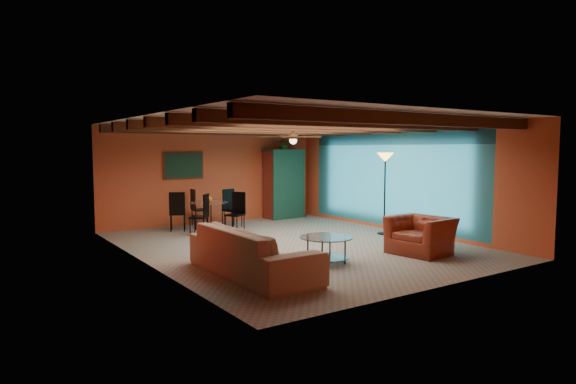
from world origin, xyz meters
TOP-DOWN VIEW (x-y plane):
  - room at (0.00, 0.11)m, footprint 6.52×8.01m
  - sofa at (-2.04, -1.77)m, footprint 1.09×2.76m
  - armchair at (1.60, -2.18)m, footprint 1.15×1.27m
  - coffee_table at (-0.48, -1.77)m, footprint 1.07×1.07m
  - dining_table at (-0.68, 2.85)m, footprint 2.32×2.32m
  - armoire at (2.20, 3.70)m, footprint 1.19×0.65m
  - floor_lamp at (2.65, -0.12)m, footprint 0.46×0.46m
  - ceiling_fan at (0.00, 0.00)m, footprint 1.50×1.50m
  - painting at (-0.90, 3.96)m, footprint 1.05×0.03m
  - potted_plant at (2.20, 3.70)m, footprint 0.52×0.49m
  - vase at (-0.68, 2.85)m, footprint 0.22×0.22m

SIDE VIEW (x-z plane):
  - coffee_table at x=-0.48m, z-range 0.00..0.50m
  - armchair at x=1.60m, z-range 0.00..0.75m
  - sofa at x=-2.04m, z-range 0.00..0.80m
  - dining_table at x=-0.68m, z-range 0.00..1.02m
  - floor_lamp at x=2.65m, z-range 0.00..2.01m
  - armoire at x=2.20m, z-range 0.00..2.02m
  - vase at x=-0.68m, z-range 1.02..1.21m
  - painting at x=-0.90m, z-range 1.32..1.97m
  - potted_plant at x=2.20m, z-range 2.02..2.48m
  - ceiling_fan at x=0.00m, z-range 2.14..2.58m
  - room at x=0.00m, z-range 1.01..3.72m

